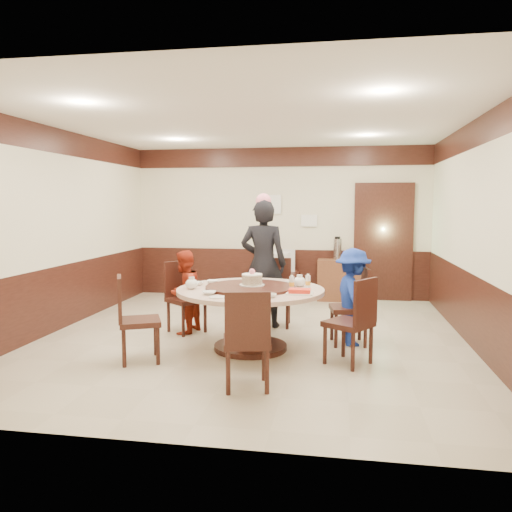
% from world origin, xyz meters
% --- Properties ---
extents(room, '(6.00, 6.04, 2.84)m').
position_xyz_m(room, '(0.01, 0.01, 1.08)').
color(room, '#C0B39A').
rests_on(room, ground).
extents(banquet_table, '(1.77, 1.77, 0.78)m').
position_xyz_m(banquet_table, '(0.07, -0.53, 0.53)').
color(banquet_table, '#341610').
rests_on(banquet_table, ground).
extents(chair_0, '(0.51, 0.50, 0.97)m').
position_xyz_m(chair_0, '(1.27, -0.09, 0.30)').
color(chair_0, '#341610').
rests_on(chair_0, ground).
extents(chair_1, '(0.46, 0.47, 0.97)m').
position_xyz_m(chair_1, '(0.22, 0.70, 0.30)').
color(chair_1, '#341610').
rests_on(chair_1, ground).
extents(chair_2, '(0.62, 0.62, 0.97)m').
position_xyz_m(chair_2, '(-0.96, 0.14, 0.30)').
color(chair_2, '#341610').
rests_on(chair_2, ground).
extents(chair_3, '(0.59, 0.58, 0.97)m').
position_xyz_m(chair_3, '(-1.09, -1.20, 0.30)').
color(chair_3, '#341610').
rests_on(chair_3, ground).
extents(chair_4, '(0.53, 0.54, 0.97)m').
position_xyz_m(chair_4, '(0.26, -1.81, 0.30)').
color(chair_4, '#341610').
rests_on(chair_4, ground).
extents(chair_5, '(0.61, 0.61, 0.97)m').
position_xyz_m(chair_5, '(1.25, -0.91, 0.30)').
color(chair_5, '#341610').
rests_on(chair_5, ground).
extents(person_standing, '(0.69, 0.47, 1.82)m').
position_xyz_m(person_standing, '(0.05, 0.64, 0.91)').
color(person_standing, black).
rests_on(person_standing, ground).
extents(person_red, '(0.55, 0.64, 1.13)m').
position_xyz_m(person_red, '(-0.96, 0.08, 0.57)').
color(person_red, '#A42A15').
rests_on(person_red, ground).
extents(person_blue, '(0.64, 0.87, 1.21)m').
position_xyz_m(person_blue, '(1.29, -0.11, 0.61)').
color(person_blue, '#183299').
rests_on(person_blue, ground).
extents(birthday_cake, '(0.31, 0.31, 0.20)m').
position_xyz_m(birthday_cake, '(0.08, -0.49, 0.85)').
color(birthday_cake, white).
rests_on(birthday_cake, banquet_table).
extents(teapot_left, '(0.17, 0.15, 0.13)m').
position_xyz_m(teapot_left, '(-0.61, -0.69, 0.81)').
color(teapot_left, white).
rests_on(teapot_left, banquet_table).
extents(teapot_right, '(0.17, 0.15, 0.13)m').
position_xyz_m(teapot_right, '(0.64, -0.30, 0.81)').
color(teapot_right, white).
rests_on(teapot_right, banquet_table).
extents(bowl_0, '(0.15, 0.15, 0.04)m').
position_xyz_m(bowl_0, '(-0.48, -0.21, 0.77)').
color(bowl_0, white).
rests_on(bowl_0, banquet_table).
extents(bowl_1, '(0.13, 0.13, 0.04)m').
position_xyz_m(bowl_1, '(0.39, -1.07, 0.77)').
color(bowl_1, white).
rests_on(bowl_1, banquet_table).
extents(bowl_2, '(0.16, 0.16, 0.04)m').
position_xyz_m(bowl_2, '(-0.31, -1.01, 0.77)').
color(bowl_2, white).
rests_on(bowl_2, banquet_table).
extents(bowl_3, '(0.13, 0.13, 0.04)m').
position_xyz_m(bowl_3, '(0.73, -0.65, 0.77)').
color(bowl_3, white).
rests_on(bowl_3, banquet_table).
extents(bowl_4, '(0.16, 0.16, 0.04)m').
position_xyz_m(bowl_4, '(-0.62, -0.40, 0.77)').
color(bowl_4, white).
rests_on(bowl_4, banquet_table).
extents(saucer_near, '(0.18, 0.18, 0.01)m').
position_xyz_m(saucer_near, '(-0.18, -1.18, 0.76)').
color(saucer_near, white).
rests_on(saucer_near, banquet_table).
extents(saucer_far, '(0.18, 0.18, 0.01)m').
position_xyz_m(saucer_far, '(0.52, -0.03, 0.76)').
color(saucer_far, white).
rests_on(saucer_far, banquet_table).
extents(shrimp_platter, '(0.30, 0.20, 0.06)m').
position_xyz_m(shrimp_platter, '(0.69, -0.83, 0.78)').
color(shrimp_platter, white).
rests_on(shrimp_platter, banquet_table).
extents(bottle_0, '(0.06, 0.06, 0.16)m').
position_xyz_m(bottle_0, '(0.57, -0.57, 0.83)').
color(bottle_0, silver).
rests_on(bottle_0, banquet_table).
extents(bottle_1, '(0.06, 0.06, 0.16)m').
position_xyz_m(bottle_1, '(0.75, -0.45, 0.83)').
color(bottle_1, silver).
rests_on(bottle_1, banquet_table).
extents(tv_stand, '(0.85, 0.45, 0.50)m').
position_xyz_m(tv_stand, '(-0.06, 2.75, 0.25)').
color(tv_stand, '#341610').
rests_on(tv_stand, ground).
extents(television, '(0.73, 0.12, 0.42)m').
position_xyz_m(television, '(-0.06, 2.75, 0.71)').
color(television, gray).
rests_on(television, tv_stand).
extents(side_cabinet, '(0.80, 0.40, 0.75)m').
position_xyz_m(side_cabinet, '(1.13, 2.78, 0.38)').
color(side_cabinet, brown).
rests_on(side_cabinet, ground).
extents(thermos, '(0.15, 0.15, 0.38)m').
position_xyz_m(thermos, '(1.08, 2.78, 0.94)').
color(thermos, silver).
rests_on(thermos, side_cabinet).
extents(notice_left, '(0.25, 0.00, 0.35)m').
position_xyz_m(notice_left, '(-0.10, 2.96, 1.75)').
color(notice_left, white).
rests_on(notice_left, room).
extents(notice_right, '(0.30, 0.00, 0.22)m').
position_xyz_m(notice_right, '(0.55, 2.96, 1.45)').
color(notice_right, white).
rests_on(notice_right, room).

